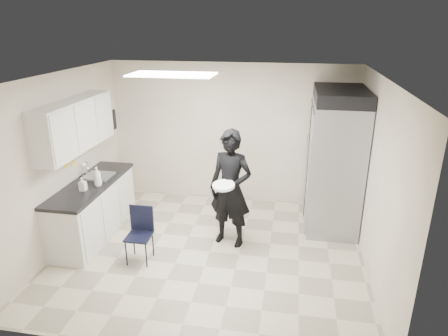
% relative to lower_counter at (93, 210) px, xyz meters
% --- Properties ---
extents(floor, '(4.50, 4.50, 0.00)m').
position_rel_lower_counter_xyz_m(floor, '(1.95, -0.20, -0.43)').
color(floor, '#BEB595').
rests_on(floor, ground).
extents(ceiling, '(4.50, 4.50, 0.00)m').
position_rel_lower_counter_xyz_m(ceiling, '(1.95, -0.20, 2.17)').
color(ceiling, white).
rests_on(ceiling, back_wall).
extents(back_wall, '(4.50, 0.00, 4.50)m').
position_rel_lower_counter_xyz_m(back_wall, '(1.95, 1.80, 0.87)').
color(back_wall, beige).
rests_on(back_wall, floor).
extents(left_wall, '(0.00, 4.00, 4.00)m').
position_rel_lower_counter_xyz_m(left_wall, '(-0.30, -0.20, 0.87)').
color(left_wall, beige).
rests_on(left_wall, floor).
extents(right_wall, '(0.00, 4.00, 4.00)m').
position_rel_lower_counter_xyz_m(right_wall, '(4.20, -0.20, 0.87)').
color(right_wall, beige).
rests_on(right_wall, floor).
extents(ceiling_panel, '(1.20, 0.60, 0.02)m').
position_rel_lower_counter_xyz_m(ceiling_panel, '(1.35, 0.20, 2.14)').
color(ceiling_panel, white).
rests_on(ceiling_panel, ceiling).
extents(lower_counter, '(0.60, 1.90, 0.86)m').
position_rel_lower_counter_xyz_m(lower_counter, '(0.00, 0.00, 0.00)').
color(lower_counter, silver).
rests_on(lower_counter, floor).
extents(countertop, '(0.64, 1.95, 0.05)m').
position_rel_lower_counter_xyz_m(countertop, '(0.00, 0.00, 0.46)').
color(countertop, black).
rests_on(countertop, lower_counter).
extents(sink, '(0.42, 0.40, 0.14)m').
position_rel_lower_counter_xyz_m(sink, '(0.02, 0.25, 0.44)').
color(sink, gray).
rests_on(sink, countertop).
extents(faucet, '(0.02, 0.02, 0.24)m').
position_rel_lower_counter_xyz_m(faucet, '(-0.18, 0.25, 0.59)').
color(faucet, silver).
rests_on(faucet, countertop).
extents(upper_cabinets, '(0.35, 1.80, 0.75)m').
position_rel_lower_counter_xyz_m(upper_cabinets, '(-0.13, 0.00, 1.40)').
color(upper_cabinets, silver).
rests_on(upper_cabinets, left_wall).
extents(towel_dispenser, '(0.22, 0.30, 0.35)m').
position_rel_lower_counter_xyz_m(towel_dispenser, '(-0.19, 1.15, 1.19)').
color(towel_dispenser, black).
rests_on(towel_dispenser, left_wall).
extents(notice_sticker_left, '(0.00, 0.12, 0.07)m').
position_rel_lower_counter_xyz_m(notice_sticker_left, '(-0.29, -0.10, 0.79)').
color(notice_sticker_left, yellow).
rests_on(notice_sticker_left, left_wall).
extents(notice_sticker_right, '(0.00, 0.12, 0.07)m').
position_rel_lower_counter_xyz_m(notice_sticker_right, '(-0.29, 0.10, 0.75)').
color(notice_sticker_right, yellow).
rests_on(notice_sticker_right, left_wall).
extents(commercial_fridge, '(0.80, 1.35, 2.10)m').
position_rel_lower_counter_xyz_m(commercial_fridge, '(3.78, 1.07, 0.62)').
color(commercial_fridge, gray).
rests_on(commercial_fridge, floor).
extents(fridge_compressor, '(0.80, 1.35, 0.20)m').
position_rel_lower_counter_xyz_m(fridge_compressor, '(3.78, 1.07, 1.77)').
color(fridge_compressor, black).
rests_on(fridge_compressor, commercial_fridge).
extents(folding_chair, '(0.35, 0.35, 0.78)m').
position_rel_lower_counter_xyz_m(folding_chair, '(1.00, -0.60, -0.04)').
color(folding_chair, black).
rests_on(folding_chair, floor).
extents(man_tuxedo, '(0.76, 0.60, 1.82)m').
position_rel_lower_counter_xyz_m(man_tuxedo, '(2.20, 0.13, 0.48)').
color(man_tuxedo, black).
rests_on(man_tuxedo, floor).
extents(bucket_lid, '(0.39, 0.39, 0.04)m').
position_rel_lower_counter_xyz_m(bucket_lid, '(2.14, -0.11, 0.63)').
color(bucket_lid, silver).
rests_on(bucket_lid, man_tuxedo).
extents(soap_bottle_a, '(0.13, 0.13, 0.30)m').
position_rel_lower_counter_xyz_m(soap_bottle_a, '(0.19, -0.09, 0.63)').
color(soap_bottle_a, silver).
rests_on(soap_bottle_a, countertop).
extents(soap_bottle_b, '(0.10, 0.10, 0.21)m').
position_rel_lower_counter_xyz_m(soap_bottle_b, '(0.05, -0.30, 0.58)').
color(soap_bottle_b, '#B1AFBC').
rests_on(soap_bottle_b, countertop).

